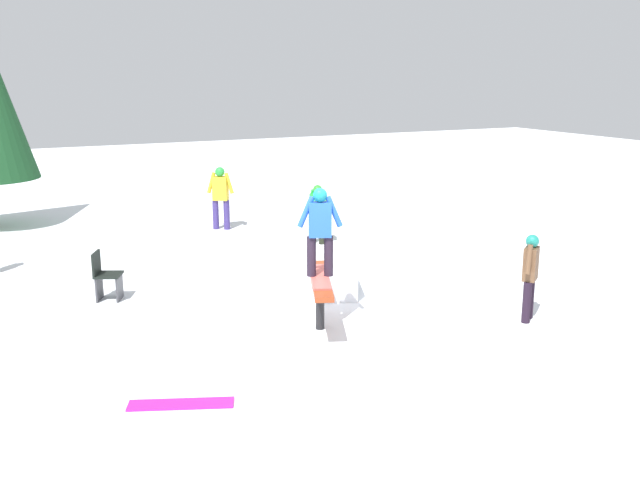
# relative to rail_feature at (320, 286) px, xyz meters

# --- Properties ---
(ground_plane) EXTENTS (60.00, 60.00, 0.00)m
(ground_plane) POSITION_rel_rail_feature_xyz_m (0.00, 0.00, -0.70)
(ground_plane) COLOR white
(rail_feature) EXTENTS (1.98, 1.02, 0.85)m
(rail_feature) POSITION_rel_rail_feature_xyz_m (0.00, 0.00, 0.00)
(rail_feature) COLOR black
(rail_feature) RESTS_ON ground
(snow_kicker_ramp) EXTENTS (2.23, 2.07, 0.62)m
(snow_kicker_ramp) POSITION_rel_rail_feature_xyz_m (-1.98, 0.80, -0.39)
(snow_kicker_ramp) COLOR white
(snow_kicker_ramp) RESTS_ON ground
(main_rider_on_rail) EXTENTS (1.37, 0.78, 1.41)m
(main_rider_on_rail) POSITION_rel_rail_feature_xyz_m (0.00, 0.00, 0.85)
(main_rider_on_rail) COLOR #EC6258
(main_rider_on_rail) RESTS_ON rail_feature
(bystander_yellow) EXTENTS (0.48, 0.63, 1.60)m
(bystander_yellow) POSITION_rel_rail_feature_xyz_m (-7.61, 0.89, 0.20)
(bystander_yellow) COLOR #3E3179
(bystander_yellow) RESTS_ON ground
(bystander_brown) EXTENTS (0.43, 0.53, 1.43)m
(bystander_brown) POSITION_rel_rail_feature_xyz_m (1.12, 3.23, 0.11)
(bystander_brown) COLOR black
(bystander_brown) RESTS_ON ground
(bystander_green) EXTENTS (0.60, 0.34, 1.39)m
(bystander_green) POSITION_rel_rail_feature_xyz_m (-5.15, 2.44, 0.08)
(bystander_green) COLOR black
(bystander_green) RESTS_ON ground
(loose_snowboard_magenta) EXTENTS (0.74, 1.30, 0.02)m
(loose_snowboard_magenta) POSITION_rel_rail_feature_xyz_m (1.62, -2.68, -0.69)
(loose_snowboard_magenta) COLOR #C9209F
(loose_snowboard_magenta) RESTS_ON ground
(folding_chair) EXTENTS (0.58, 0.58, 0.88)m
(folding_chair) POSITION_rel_rail_feature_xyz_m (-2.98, -2.77, -0.29)
(folding_chair) COLOR #3F3F44
(folding_chair) RESTS_ON ground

